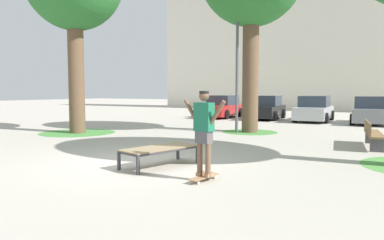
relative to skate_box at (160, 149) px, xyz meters
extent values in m
plane|color=#B2AA9E|center=(-0.79, 0.14, -0.41)|extent=(120.00, 120.00, 0.00)
cube|color=silver|center=(-0.19, 29.33, 6.79)|extent=(36.34, 4.00, 14.40)
cube|color=#38383D|center=(-0.12, 0.98, -0.22)|extent=(0.07, 0.07, 0.38)
cube|color=#38383D|center=(0.56, 0.81, -0.22)|extent=(0.07, 0.07, 0.38)
cube|color=#38383D|center=(-0.56, -0.81, -0.22)|extent=(0.07, 0.07, 0.38)
cube|color=#38383D|center=(0.12, -0.98, -0.22)|extent=(0.07, 0.07, 0.38)
cylinder|color=#38383D|center=(-0.34, 0.08, -0.01)|extent=(0.50, 1.86, 0.05)
cylinder|color=#38383D|center=(0.34, -0.08, -0.01)|extent=(0.50, 1.86, 0.05)
cylinder|color=#38383D|center=(0.22, 0.89, -0.01)|extent=(0.75, 0.23, 0.05)
cylinder|color=#38383D|center=(-0.22, -0.89, -0.01)|extent=(0.75, 0.23, 0.05)
cube|color=#847051|center=(0.00, 0.00, 0.03)|extent=(1.19, 2.03, 0.03)
cube|color=#9E754C|center=(1.57, -0.72, -0.33)|extent=(0.31, 0.82, 0.02)
cylinder|color=silver|center=(1.54, -0.43, -0.39)|extent=(0.04, 0.06, 0.06)
cylinder|color=silver|center=(1.68, -0.45, -0.39)|extent=(0.04, 0.06, 0.06)
cylinder|color=silver|center=(1.46, -0.99, -0.39)|extent=(0.04, 0.06, 0.06)
cylinder|color=silver|center=(1.61, -1.01, -0.39)|extent=(0.04, 0.06, 0.06)
cylinder|color=brown|center=(1.47, -0.71, 0.09)|extent=(0.11, 0.11, 0.82)
cube|color=#99704C|center=(1.48, -0.66, -0.29)|extent=(0.13, 0.25, 0.07)
cylinder|color=brown|center=(1.67, -0.73, 0.09)|extent=(0.11, 0.11, 0.82)
cube|color=#99704C|center=(1.68, -0.68, -0.29)|extent=(0.13, 0.25, 0.07)
cube|color=#4C4C51|center=(1.57, -0.72, 0.46)|extent=(0.32, 0.24, 0.24)
cube|color=#196647|center=(1.57, -0.72, 0.86)|extent=(0.39, 0.27, 0.56)
cylinder|color=brown|center=(1.28, -0.68, 0.94)|extent=(0.41, 0.13, 0.52)
cylinder|color=brown|center=(1.87, -0.76, 0.94)|extent=(0.41, 0.13, 0.52)
sphere|color=brown|center=(1.57, -0.72, 1.27)|extent=(0.20, 0.20, 0.20)
cylinder|color=black|center=(1.57, -0.72, 1.34)|extent=(0.19, 0.19, 0.05)
cylinder|color=brown|center=(-7.11, 3.94, 1.95)|extent=(0.66, 0.66, 4.72)
cylinder|color=#47893D|center=(-7.11, 3.94, -0.41)|extent=(3.16, 3.16, 0.01)
cylinder|color=brown|center=(-0.85, 7.93, 2.07)|extent=(0.70, 0.70, 4.97)
cylinder|color=#47893D|center=(-0.85, 7.93, -0.41)|extent=(2.40, 2.40, 0.01)
cube|color=red|center=(-5.74, 15.28, 0.10)|extent=(1.94, 4.29, 0.70)
cube|color=#2D3847|center=(-5.75, 15.43, 0.77)|extent=(1.68, 2.19, 0.64)
cylinder|color=black|center=(-4.82, 14.03, -0.11)|extent=(0.25, 0.61, 0.60)
cylinder|color=black|center=(-6.51, 13.94, -0.11)|extent=(0.25, 0.61, 0.60)
cylinder|color=black|center=(-4.96, 16.63, -0.11)|extent=(0.25, 0.61, 0.60)
cylinder|color=black|center=(-6.66, 16.54, -0.11)|extent=(0.25, 0.61, 0.60)
cube|color=black|center=(-2.71, 15.50, 0.10)|extent=(2.09, 4.34, 0.70)
cube|color=#2D3847|center=(-2.73, 15.64, 0.77)|extent=(1.75, 2.24, 0.64)
cylinder|color=black|center=(-1.75, 14.28, -0.11)|extent=(0.28, 0.62, 0.60)
cylinder|color=black|center=(-3.44, 14.12, -0.11)|extent=(0.28, 0.62, 0.60)
cylinder|color=black|center=(-1.99, 16.87, -0.11)|extent=(0.28, 0.62, 0.60)
cylinder|color=black|center=(-3.68, 16.71, -0.11)|extent=(0.28, 0.62, 0.60)
cube|color=#B7BABF|center=(0.31, 15.25, 0.10)|extent=(1.89, 4.27, 0.70)
cube|color=#2D3847|center=(0.31, 15.40, 0.77)|extent=(1.65, 2.17, 0.64)
cylinder|color=black|center=(1.22, 13.99, -0.11)|extent=(0.25, 0.61, 0.60)
cylinder|color=black|center=(-0.48, 13.91, -0.11)|extent=(0.25, 0.61, 0.60)
cylinder|color=black|center=(1.10, 16.59, -0.11)|extent=(0.25, 0.61, 0.60)
cylinder|color=black|center=(-0.60, 16.51, -0.11)|extent=(0.25, 0.61, 0.60)
cube|color=slate|center=(3.34, 15.05, 0.10)|extent=(2.02, 4.32, 0.70)
cube|color=#2D3847|center=(3.33, 15.20, 0.77)|extent=(1.72, 2.22, 0.64)
cylinder|color=black|center=(2.59, 13.69, -0.11)|extent=(0.27, 0.62, 0.60)
cylinder|color=black|center=(2.39, 16.28, -0.11)|extent=(0.27, 0.62, 0.60)
cube|color=brown|center=(4.15, 5.82, 0.02)|extent=(0.80, 2.44, 0.06)
cube|color=brown|center=(3.96, 5.79, 0.24)|extent=(0.40, 2.38, 0.36)
cube|color=#424247|center=(4.01, 6.77, -0.21)|extent=(0.38, 0.14, 0.40)
cube|color=#424247|center=(4.30, 4.87, -0.21)|extent=(0.38, 0.14, 0.40)
cylinder|color=#4C4C51|center=(-1.23, 7.36, 2.34)|extent=(0.12, 0.12, 5.50)
camera|label=1|loc=(4.97, -6.98, 1.36)|focal=34.13mm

